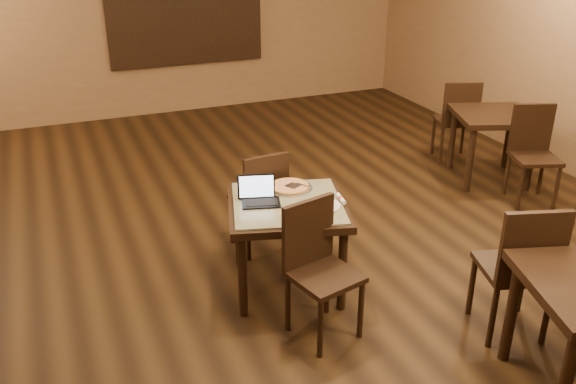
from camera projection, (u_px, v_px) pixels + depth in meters
name	position (u px, v px, depth m)	size (l,w,h in m)	color
ground	(278.00, 269.00, 5.31)	(10.00, 10.00, 0.00)	black
wall_back	(151.00, 14.00, 8.89)	(8.00, 0.02, 3.00)	#976C4D
mural	(185.00, 9.00, 9.01)	(2.34, 0.05, 1.64)	#296698
tiled_table	(287.00, 214.00, 4.81)	(1.14, 1.14, 0.76)	black
chair_main_near	(317.00, 261.00, 4.33)	(0.53, 0.53, 1.01)	black
chair_main_far	(262.00, 197.00, 5.38)	(0.46, 0.46, 0.97)	black
laptop	(259.00, 195.00, 4.76)	(0.34, 0.30, 0.20)	black
plate	(322.00, 206.00, 4.69)	(0.27, 0.27, 0.02)	white
pizza_slice	(322.00, 204.00, 4.68)	(0.19, 0.19, 0.02)	beige
pizza_pan	(290.00, 188.00, 5.01)	(0.38, 0.38, 0.01)	silver
pizza_whole	(290.00, 186.00, 5.01)	(0.32, 0.32, 0.02)	beige
spatula	(293.00, 186.00, 4.99)	(0.10, 0.24, 0.01)	silver
napkin_roll	(341.00, 199.00, 4.78)	(0.06, 0.17, 0.04)	white
other_table_a	(493.00, 124.00, 6.87)	(1.09, 1.09, 0.79)	black
other_table_a_chair_near	(533.00, 148.00, 6.41)	(0.57, 0.57, 1.03)	black
other_table_a_chair_far	(457.00, 117.00, 7.40)	(0.57, 0.57, 1.03)	black
other_table_c_chair_far	(521.00, 265.00, 4.22)	(0.58, 0.58, 1.07)	black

